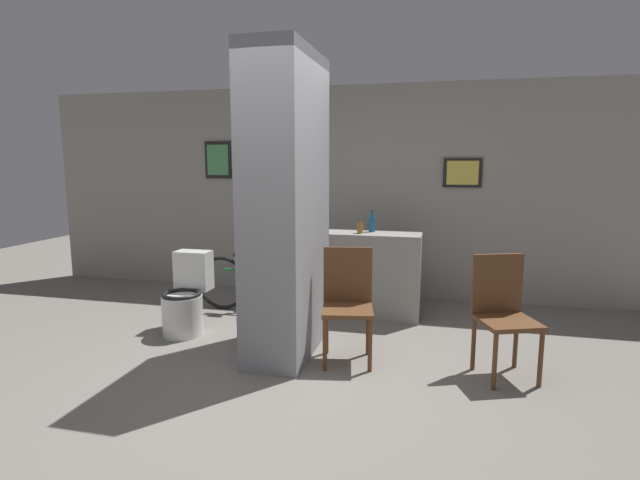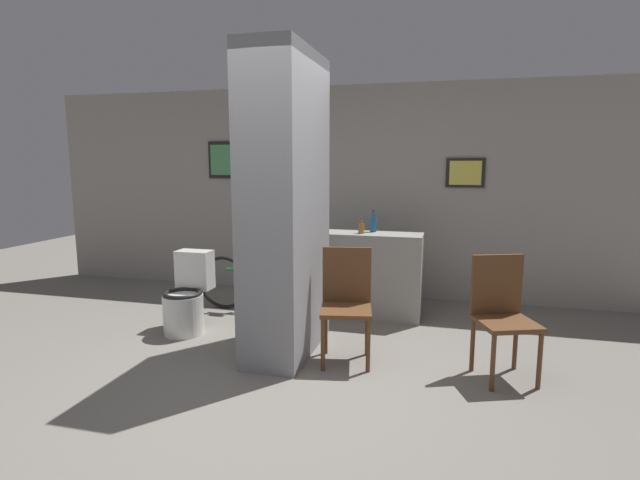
# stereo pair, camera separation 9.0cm
# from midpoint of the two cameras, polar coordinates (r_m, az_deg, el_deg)

# --- Properties ---
(ground_plane) EXTENTS (14.00, 14.00, 0.00)m
(ground_plane) POSITION_cam_midpoint_polar(r_m,az_deg,el_deg) (4.13, -5.24, -15.18)
(ground_plane) COLOR slate
(wall_back) EXTENTS (8.00, 0.09, 2.60)m
(wall_back) POSITION_cam_midpoint_polar(r_m,az_deg,el_deg) (6.31, 2.76, 5.52)
(wall_back) COLOR gray
(wall_back) RESTS_ON ground_plane
(pillar_center) EXTENTS (0.53, 1.15, 2.60)m
(pillar_center) POSITION_cam_midpoint_polar(r_m,az_deg,el_deg) (4.34, -3.32, 3.87)
(pillar_center) COLOR gray
(pillar_center) RESTS_ON ground_plane
(counter_shelf) EXTENTS (1.11, 0.44, 0.92)m
(counter_shelf) POSITION_cam_midpoint_polar(r_m,az_deg,el_deg) (5.47, 6.18, -3.97)
(counter_shelf) COLOR gray
(counter_shelf) RESTS_ON ground_plane
(toilet) EXTENTS (0.39, 0.55, 0.79)m
(toilet) POSITION_cam_midpoint_polar(r_m,az_deg,el_deg) (5.15, -14.49, -6.60)
(toilet) COLOR white
(toilet) RESTS_ON ground_plane
(chair_near_pillar) EXTENTS (0.49, 0.49, 0.96)m
(chair_near_pillar) POSITION_cam_midpoint_polar(r_m,az_deg,el_deg) (4.27, 3.64, -6.79)
(chair_near_pillar) COLOR brown
(chair_near_pillar) RESTS_ON ground_plane
(chair_by_doorway) EXTENTS (0.54, 0.54, 0.96)m
(chair_by_doorway) POSITION_cam_midpoint_polar(r_m,az_deg,el_deg) (4.20, 20.68, -7.63)
(chair_by_doorway) COLOR brown
(chair_by_doorway) RESTS_ON ground_plane
(bicycle) EXTENTS (1.59, 0.42, 0.67)m
(bicycle) POSITION_cam_midpoint_polar(r_m,az_deg,el_deg) (5.65, -6.02, -5.00)
(bicycle) COLOR black
(bicycle) RESTS_ON ground_plane
(bottle_tall) EXTENTS (0.07, 0.07, 0.25)m
(bottle_tall) POSITION_cam_midpoint_polar(r_m,az_deg,el_deg) (5.45, 6.59, 1.89)
(bottle_tall) COLOR #19598C
(bottle_tall) RESTS_ON counter_shelf
(bottle_short) EXTENTS (0.07, 0.07, 0.17)m
(bottle_short) POSITION_cam_midpoint_polar(r_m,az_deg,el_deg) (5.33, 5.22, 1.42)
(bottle_short) COLOR olive
(bottle_short) RESTS_ON counter_shelf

